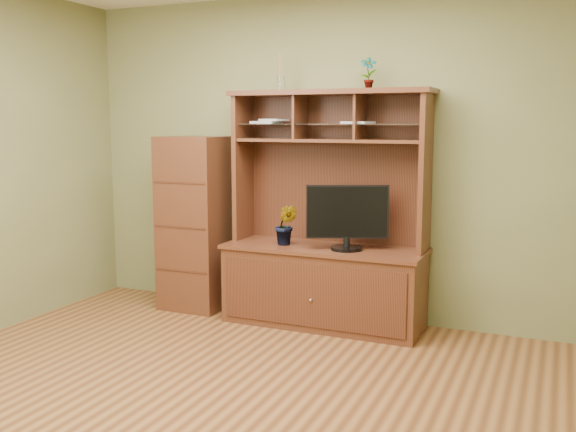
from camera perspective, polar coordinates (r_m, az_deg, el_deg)
The scene contains 8 objects.
room at distance 3.60m, azimuth -7.33°, elevation 3.55°, with size 4.54×4.04×2.74m.
media_hutch at distance 5.25m, azimuth 3.30°, elevation -4.04°, with size 1.66×0.61×1.90m.
monitor at distance 5.03m, azimuth 5.27°, elevation 0.01°, with size 0.62×0.30×0.51m.
orchid_plant at distance 5.23m, azimuth -0.17°, elevation -0.79°, with size 0.18×0.15×0.33m, color #3A5D20.
top_plant at distance 5.11m, azimuth 7.15°, elevation 12.52°, with size 0.13×0.09×0.25m, color #275D20.
reed_diffuser at distance 5.37m, azimuth -0.63°, elevation 12.38°, with size 0.06×0.06×0.32m.
magazines at distance 5.30m, azimuth 0.85°, elevation 8.38°, with size 1.05×0.22×0.04m.
side_cabinet at distance 5.74m, azimuth -8.23°, elevation -0.61°, with size 0.54×0.50×1.52m.
Camera 1 is at (1.84, -3.09, 1.65)m, focal length 40.00 mm.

